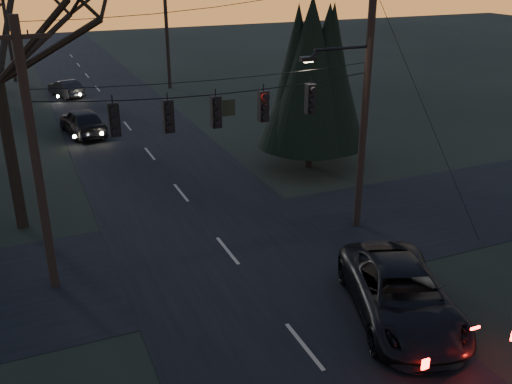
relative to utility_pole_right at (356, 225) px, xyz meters
name	(u,v)px	position (x,y,z in m)	size (l,w,h in m)	color
main_road	(159,165)	(-5.50, 10.00, 0.01)	(8.00, 120.00, 0.02)	black
cross_road	(227,251)	(-5.50, 0.00, 0.01)	(60.00, 7.00, 0.02)	black
utility_pole_right	(356,225)	(0.00, 0.00, 0.00)	(5.00, 0.30, 10.00)	black
utility_pole_left	(55,286)	(-11.50, 0.00, 0.00)	(1.80, 0.30, 8.50)	black
utility_pole_far_r	(170,88)	(0.00, 28.00, 0.00)	(1.80, 0.30, 8.50)	black
utility_pole_far_l	(16,81)	(-11.50, 36.00, 0.00)	(0.30, 0.30, 8.00)	black
span_signal_assembly	(218,110)	(-5.74, 0.00, 5.28)	(11.50, 0.44, 1.54)	black
evergreen_right	(312,73)	(1.51, 6.89, 4.78)	(4.85, 4.85, 8.36)	black
suv_near	(401,295)	(-2.30, -5.92, 0.80)	(2.65, 5.75, 1.60)	black
sedan_oncoming_a	(83,122)	(-8.28, 17.17, 0.81)	(1.91, 4.76, 1.62)	black
sedan_oncoming_b	(66,88)	(-8.10, 28.10, 0.63)	(1.34, 3.85, 1.27)	black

